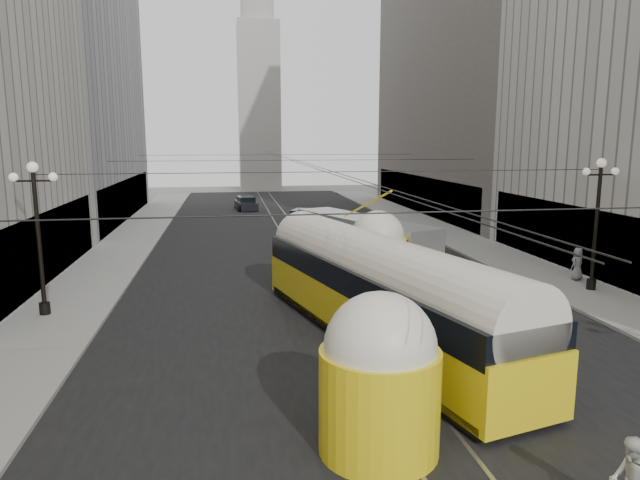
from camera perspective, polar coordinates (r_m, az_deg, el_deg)
name	(u,v)px	position (r m, az deg, el deg)	size (l,w,h in m)	color
road	(299,246)	(40.12, -2.08, -0.59)	(20.00, 85.00, 0.02)	black
sidewalk_left	(130,241)	(43.84, -18.43, -0.09)	(4.00, 72.00, 0.15)	gray
sidewalk_right	(443,233)	(46.42, 12.23, 0.74)	(4.00, 72.00, 0.15)	gray
rail_left	(289,246)	(40.03, -3.14, -0.62)	(0.12, 85.00, 0.04)	gray
rail_right	(310,246)	(40.21, -1.02, -0.56)	(0.12, 85.00, 0.04)	gray
building_left_far	(48,59)	(57.10, -25.55, 16.05)	(12.60, 28.60, 28.60)	#999999
building_right_far	(482,46)	(60.66, 15.92, 18.13)	(12.60, 32.60, 32.60)	#514C47
distant_tower	(259,87)	(87.09, -6.16, 14.98)	(6.00, 6.00, 31.36)	#B2AFA8
lamppost_left_mid	(38,230)	(26.08, -26.37, 0.92)	(1.86, 0.44, 6.37)	black
lamppost_right_mid	(597,217)	(30.40, 25.95, 2.11)	(1.86, 0.44, 6.37)	black
catenary	(302,162)	(38.47, -1.77, 7.78)	(25.00, 72.00, 0.23)	black
streetcar	(378,290)	(21.12, 5.83, -4.98)	(6.76, 17.71, 3.99)	yellow
city_bus	(363,239)	(33.74, 4.28, 0.06)	(6.50, 11.70, 2.86)	#ABAEB0
sedan_white_far	(302,217)	(50.57, -1.84, 2.29)	(3.21, 4.38, 1.28)	silver
sedan_dark_far	(246,204)	(61.12, -7.40, 3.61)	(2.44, 4.66, 1.41)	black
pedestrian_sidewalk_right	(577,264)	(32.57, 24.35, -2.19)	(0.83, 0.51, 1.71)	slate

